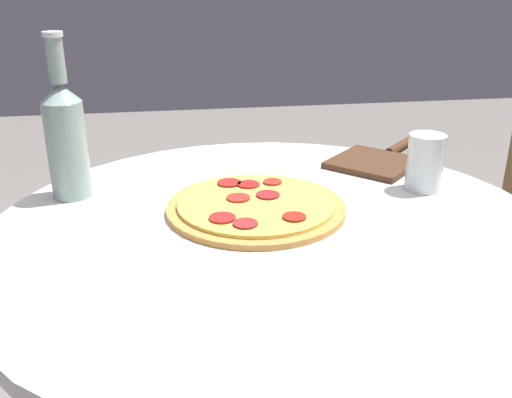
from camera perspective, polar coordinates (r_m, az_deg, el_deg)
table at (r=0.98m, az=1.54°, el=-14.06°), size 0.87×0.87×0.77m
pizza at (r=0.92m, az=-0.02°, el=-0.70°), size 0.29×0.29×0.02m
beer_bottle at (r=0.99m, az=-18.50°, el=6.00°), size 0.07×0.07×0.27m
pizza_paddle at (r=1.17m, az=12.33°, el=3.97°), size 0.27×0.28×0.02m
drinking_glass at (r=1.03m, az=16.55°, el=3.52°), size 0.06×0.06×0.10m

